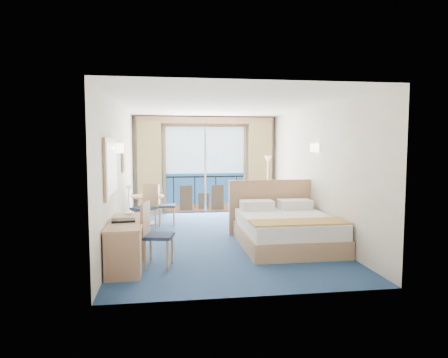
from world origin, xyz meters
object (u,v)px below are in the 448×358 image
table_chair_b (147,204)px  table_chair_a (163,202)px  round_table (148,202)px  armchair (258,204)px  desk (124,248)px  nightstand (293,216)px  desk_chair (153,231)px  floor_lamp (268,170)px  bed (285,228)px

table_chair_b → table_chair_a: bearing=95.5°
round_table → armchair: bearing=12.5°
round_table → table_chair_a: bearing=-23.2°
armchair → table_chair_a: 2.63m
desk → table_chair_a: 3.62m
nightstand → desk_chair: 3.98m
nightstand → table_chair_a: bearing=165.9°
floor_lamp → table_chair_b: size_ratio=1.54×
nightstand → desk_chair: desk_chair is taller
bed → armchair: bearing=86.5°
table_chair_a → table_chair_b: (-0.36, -0.49, 0.04)m
desk → desk_chair: bearing=38.9°
table_chair_b → floor_lamp: bearing=67.5°
bed → floor_lamp: 3.44m
floor_lamp → table_chair_b: bearing=-154.4°
table_chair_b → desk_chair: bearing=-43.3°
floor_lamp → desk_chair: bearing=-124.6°
bed → armchair: size_ratio=2.96×
armchair → desk_chair: (-2.63, -4.03, 0.24)m
nightstand → armchair: 1.61m
armchair → desk: bearing=2.2°
table_chair_a → bed: bearing=-131.9°
floor_lamp → round_table: bearing=-164.7°
nightstand → table_chair_a: size_ratio=0.56×
bed → table_chair_b: size_ratio=2.11×
desk_chair → table_chair_b: bearing=16.8°
armchair → table_chair_a: (-2.50, -0.79, 0.21)m
nightstand → armchair: armchair is taller
bed → table_chair_a: (-2.31, 2.25, 0.22)m
desk_chair → round_table: 3.41m
table_chair_b → nightstand: bearing=37.6°
bed → desk_chair: bearing=-158.0°
bed → round_table: 3.61m
table_chair_a → table_chair_b: bearing=145.9°
nightstand → table_chair_a: 3.06m
round_table → bed: bearing=-41.9°
bed → round_table: (-2.68, 2.41, 0.20)m
bed → floor_lamp: size_ratio=1.37×
desk → round_table: bearing=87.3°
table_chair_b → round_table: bearing=132.6°
bed → desk: 3.15m
desk → desk_chair: 0.56m
armchair → nightstand: bearing=53.5°
bed → desk_chair: 2.65m
bed → round_table: bed is taller
armchair → desk_chair: size_ratio=0.73×
nightstand → armchair: bearing=106.5°
round_table → desk_chair: bearing=-86.0°
round_table → desk: bearing=-92.7°
nightstand → desk: desk is taller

